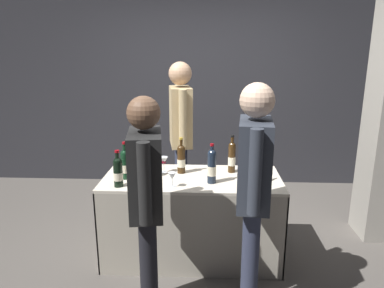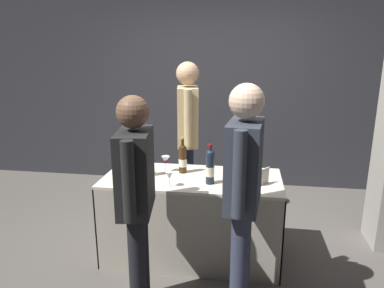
{
  "view_description": "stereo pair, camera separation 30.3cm",
  "coord_description": "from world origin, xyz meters",
  "views": [
    {
      "loc": [
        0.14,
        -2.93,
        1.84
      ],
      "look_at": [
        0.0,
        0.0,
        1.06
      ],
      "focal_mm": 33.32,
      "sensor_mm": 36.0,
      "label": 1
    },
    {
      "loc": [
        0.44,
        -2.9,
        1.84
      ],
      "look_at": [
        0.0,
        0.0,
        1.06
      ],
      "focal_mm": 33.32,
      "sensor_mm": 36.0,
      "label": 2
    }
  ],
  "objects": [
    {
      "name": "tasting_table",
      "position": [
        0.0,
        0.0,
        0.52
      ],
      "size": [
        1.54,
        0.69,
        0.76
      ],
      "color": "beige",
      "rests_on": "ground_plane"
    },
    {
      "name": "vendor_presenter",
      "position": [
        -0.15,
        0.72,
        1.04
      ],
      "size": [
        0.27,
        0.57,
        1.72
      ],
      "rotation": [
        0.0,
        0.0,
        -1.4
      ],
      "color": "#2D3347",
      "rests_on": "ground_plane"
    },
    {
      "name": "display_bottle_0",
      "position": [
        -0.1,
        0.11,
        0.9
      ],
      "size": [
        0.07,
        0.07,
        0.33
      ],
      "color": "#38230F",
      "rests_on": "tasting_table"
    },
    {
      "name": "display_bottle_1",
      "position": [
        -0.57,
        -0.06,
        0.9
      ],
      "size": [
        0.08,
        0.08,
        0.33
      ],
      "color": "black",
      "rests_on": "tasting_table"
    },
    {
      "name": "taster_foreground_right",
      "position": [
        0.44,
        -0.66,
        0.99
      ],
      "size": [
        0.25,
        0.59,
        1.64
      ],
      "rotation": [
        0.0,
        0.0,
        1.46
      ],
      "color": "#2D3347",
      "rests_on": "ground_plane"
    },
    {
      "name": "display_bottle_3",
      "position": [
        0.35,
        0.15,
        0.91
      ],
      "size": [
        0.07,
        0.07,
        0.35
      ],
      "color": "#38230F",
      "rests_on": "tasting_table"
    },
    {
      "name": "wine_glass_mid",
      "position": [
        -0.26,
        0.12,
        0.87
      ],
      "size": [
        0.08,
        0.08,
        0.15
      ],
      "color": "silver",
      "rests_on": "tasting_table"
    },
    {
      "name": "taster_foreground_left",
      "position": [
        -0.27,
        -0.74,
        0.93
      ],
      "size": [
        0.27,
        0.58,
        1.56
      ],
      "rotation": [
        0.0,
        0.0,
        1.72
      ],
      "color": "black",
      "rests_on": "ground_plane"
    },
    {
      "name": "ground_plane",
      "position": [
        0.0,
        0.0,
        0.0
      ],
      "size": [
        12.0,
        12.0,
        0.0
      ],
      "primitive_type": "plane",
      "color": "#514C47"
    },
    {
      "name": "brochure_stand",
      "position": [
        0.61,
        -0.09,
        0.83
      ],
      "size": [
        0.1,
        0.11,
        0.14
      ],
      "primitive_type": "cube",
      "rotation": [
        0.04,
        0.0,
        0.89
      ],
      "color": "silver",
      "rests_on": "tasting_table"
    },
    {
      "name": "wine_glass_near_vendor",
      "position": [
        -0.15,
        -0.24,
        0.85
      ],
      "size": [
        0.07,
        0.07,
        0.12
      ],
      "color": "silver",
      "rests_on": "tasting_table"
    },
    {
      "name": "back_partition",
      "position": [
        0.0,
        1.98,
        1.54
      ],
      "size": [
        7.65,
        0.12,
        3.07
      ],
      "primitive_type": "cube",
      "color": "#2D2D33",
      "rests_on": "ground_plane"
    },
    {
      "name": "featured_wine_bottle",
      "position": [
        0.17,
        -0.13,
        0.91
      ],
      "size": [
        0.07,
        0.07,
        0.34
      ],
      "color": "#192333",
      "rests_on": "tasting_table"
    },
    {
      "name": "display_bottle_2",
      "position": [
        -0.43,
        -0.04,
        0.91
      ],
      "size": [
        0.08,
        0.08,
        0.34
      ],
      "color": "#192333",
      "rests_on": "tasting_table"
    },
    {
      "name": "display_bottle_4",
      "position": [
        -0.59,
        -0.24,
        0.89
      ],
      "size": [
        0.08,
        0.08,
        0.31
      ],
      "color": "black",
      "rests_on": "tasting_table"
    }
  ]
}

